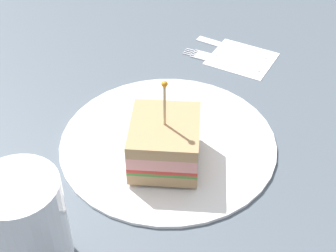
{
  "coord_description": "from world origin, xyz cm",
  "views": [
    {
      "loc": [
        4.92,
        46.63,
        42.61
      ],
      "look_at": [
        0.0,
        0.0,
        2.84
      ],
      "focal_mm": 54.38,
      "sensor_mm": 36.0,
      "label": 1
    }
  ],
  "objects_px": {
    "sandwich_half_center": "(165,142)",
    "fork": "(213,58)",
    "napkin": "(242,59)",
    "knife": "(228,46)",
    "drink_glass": "(28,232)",
    "plate": "(168,141)"
  },
  "relations": [
    {
      "from": "sandwich_half_center",
      "to": "fork",
      "type": "distance_m",
      "value": 0.24
    },
    {
      "from": "napkin",
      "to": "knife",
      "type": "height_order",
      "value": "knife"
    },
    {
      "from": "sandwich_half_center",
      "to": "drink_glass",
      "type": "distance_m",
      "value": 0.19
    },
    {
      "from": "plate",
      "to": "knife",
      "type": "bearing_deg",
      "value": -118.59
    },
    {
      "from": "drink_glass",
      "to": "napkin",
      "type": "xyz_separation_m",
      "value": [
        -0.28,
        -0.34,
        -0.05
      ]
    },
    {
      "from": "drink_glass",
      "to": "knife",
      "type": "height_order",
      "value": "drink_glass"
    },
    {
      "from": "sandwich_half_center",
      "to": "fork",
      "type": "xyz_separation_m",
      "value": [
        -0.1,
        -0.22,
        -0.03
      ]
    },
    {
      "from": "plate",
      "to": "fork",
      "type": "bearing_deg",
      "value": -115.51
    },
    {
      "from": "drink_glass",
      "to": "napkin",
      "type": "height_order",
      "value": "drink_glass"
    },
    {
      "from": "sandwich_half_center",
      "to": "fork",
      "type": "bearing_deg",
      "value": -113.39
    },
    {
      "from": "sandwich_half_center",
      "to": "knife",
      "type": "xyz_separation_m",
      "value": [
        -0.13,
        -0.25,
        -0.03
      ]
    },
    {
      "from": "sandwich_half_center",
      "to": "fork",
      "type": "relative_size",
      "value": 1.02
    },
    {
      "from": "sandwich_half_center",
      "to": "knife",
      "type": "bearing_deg",
      "value": -116.39
    },
    {
      "from": "napkin",
      "to": "fork",
      "type": "relative_size",
      "value": 0.84
    },
    {
      "from": "sandwich_half_center",
      "to": "napkin",
      "type": "distance_m",
      "value": 0.26
    },
    {
      "from": "drink_glass",
      "to": "sandwich_half_center",
      "type": "bearing_deg",
      "value": -138.26
    },
    {
      "from": "napkin",
      "to": "fork",
      "type": "xyz_separation_m",
      "value": [
        0.04,
        -0.01,
        0.0
      ]
    },
    {
      "from": "napkin",
      "to": "sandwich_half_center",
      "type": "bearing_deg",
      "value": 57.0
    },
    {
      "from": "plate",
      "to": "drink_glass",
      "type": "bearing_deg",
      "value": 47.58
    },
    {
      "from": "drink_glass",
      "to": "knife",
      "type": "distance_m",
      "value": 0.46
    },
    {
      "from": "fork",
      "to": "plate",
      "type": "bearing_deg",
      "value": 64.49
    },
    {
      "from": "plate",
      "to": "sandwich_half_center",
      "type": "height_order",
      "value": "sandwich_half_center"
    }
  ]
}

